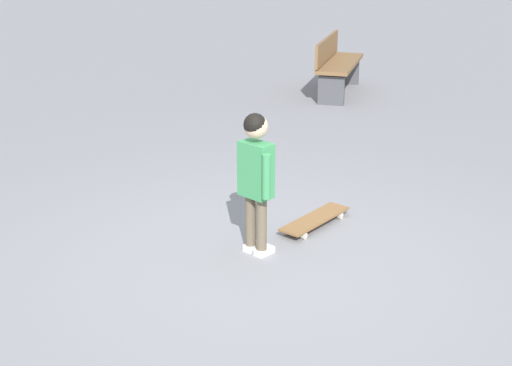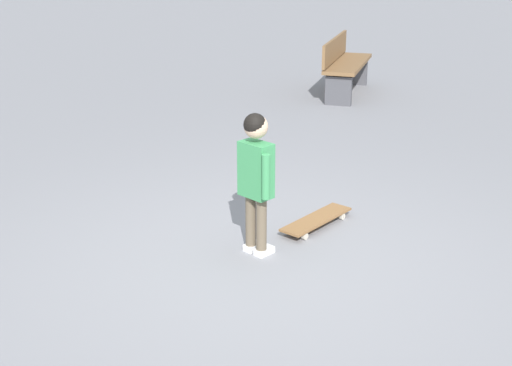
{
  "view_description": "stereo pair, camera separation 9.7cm",
  "coord_description": "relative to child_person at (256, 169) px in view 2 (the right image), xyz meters",
  "views": [
    {
      "loc": [
        3.39,
        2.92,
        2.26
      ],
      "look_at": [
        -0.13,
        -0.17,
        0.55
      ],
      "focal_mm": 49.31,
      "sensor_mm": 36.0,
      "label": 1
    },
    {
      "loc": [
        3.32,
        3.0,
        2.26
      ],
      "look_at": [
        -0.13,
        -0.17,
        0.55
      ],
      "focal_mm": 49.31,
      "sensor_mm": 36.0,
      "label": 2
    }
  ],
  "objects": [
    {
      "name": "child_person",
      "position": [
        0.0,
        0.0,
        0.0
      ],
      "size": [
        0.23,
        0.36,
        1.06
      ],
      "color": "brown",
      "rests_on": "ground"
    },
    {
      "name": "street_bench",
      "position": [
        -4.74,
        -2.64,
        -0.23
      ],
      "size": [
        1.63,
        1.09,
        0.8
      ],
      "color": "brown",
      "rests_on": "ground"
    },
    {
      "name": "ground_plane",
      "position": [
        0.13,
        0.17,
        -0.66
      ],
      "size": [
        50.0,
        50.0,
        0.0
      ],
      "primitive_type": "plane",
      "color": "gray"
    },
    {
      "name": "skateboard",
      "position": [
        -0.68,
        0.03,
        -0.6
      ],
      "size": [
        0.74,
        0.22,
        0.07
      ],
      "color": "olive",
      "rests_on": "ground"
    }
  ]
}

